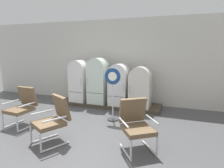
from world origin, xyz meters
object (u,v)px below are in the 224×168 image
refrigerator_0 (80,79)px  armchair_right (136,123)px  refrigerator_2 (119,83)px  refrigerator_1 (98,79)px  armchair_left (22,105)px  armchair_center (53,118)px  sign_stand (113,95)px  refrigerator_3 (140,86)px

refrigerator_0 → armchair_right: bearing=-43.7°
refrigerator_2 → refrigerator_1: bearing=-177.4°
armchair_left → armchair_center: bearing=-20.9°
refrigerator_0 → sign_stand: 2.15m
refrigerator_3 → armchair_center: (-1.34, -2.92, -0.27)m
refrigerator_3 → armchair_center: bearing=-114.7°
refrigerator_2 → armchair_right: 2.86m
refrigerator_2 → armchair_right: bearing=-65.7°
refrigerator_2 → refrigerator_3: bearing=0.5°
armchair_left → sign_stand: bearing=28.1°
refrigerator_1 → armchair_center: (0.19, -2.87, -0.42)m
armchair_left → refrigerator_3: bearing=41.3°
refrigerator_2 → refrigerator_3: (0.75, 0.01, -0.05)m
refrigerator_1 → refrigerator_3: (1.53, 0.04, -0.15)m
armchair_right → armchair_center: 1.79m
refrigerator_0 → armchair_center: size_ratio=1.48×
armchair_center → armchair_left: bearing=159.1°
refrigerator_1 → armchair_center: refrigerator_1 is taller
refrigerator_0 → armchair_center: (0.96, -2.92, -0.37)m
armchair_right → sign_stand: size_ratio=0.68×
armchair_right → armchair_left: bearing=176.3°
refrigerator_1 → refrigerator_3: bearing=1.6°
refrigerator_2 → refrigerator_3: refrigerator_2 is taller
armchair_left → armchair_right: (3.14, -0.20, 0.00)m
refrigerator_0 → armchair_right: size_ratio=1.48×
armchair_right → armchair_center: same height
armchair_left → refrigerator_1: bearing=63.2°
refrigerator_0 → armchair_right: (2.72, -2.60, -0.37)m
refrigerator_2 → armchair_left: bearing=-129.5°
armchair_right → refrigerator_3: bearing=99.2°
refrigerator_3 → armchair_right: (0.42, -2.59, -0.27)m
armchair_left → armchair_right: size_ratio=1.00×
refrigerator_1 → armchair_center: 2.91m
sign_stand → armchair_center: bearing=-115.0°
refrigerator_0 → armchair_right: refrigerator_0 is taller
refrigerator_0 → refrigerator_2: (1.55, -0.01, -0.05)m
refrigerator_1 → refrigerator_3: size_ratio=1.19×
refrigerator_1 → armchair_left: refrigerator_1 is taller
refrigerator_0 → refrigerator_3: bearing=-0.2°
refrigerator_2 → sign_stand: 1.25m
refrigerator_3 → armchair_center: 3.22m
refrigerator_1 → refrigerator_2: 0.79m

